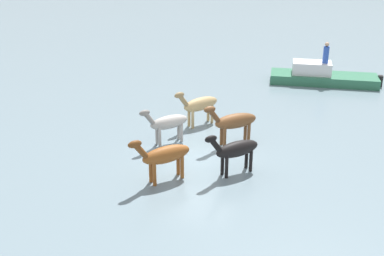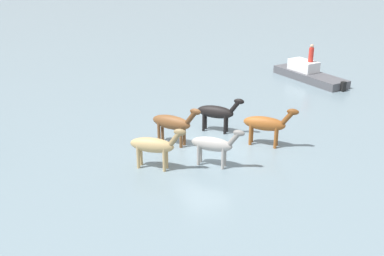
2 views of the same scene
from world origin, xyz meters
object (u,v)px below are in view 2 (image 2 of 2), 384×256
at_px(horse_pinto_flank, 214,145).
at_px(person_boatman_standing, 311,54).
at_px(boat_motor_center, 308,75).
at_px(horse_mid_herd, 266,124).
at_px(horse_dun_straggler, 217,112).
at_px(horse_chestnut_trailing, 173,123).
at_px(horse_dark_mare, 154,145).

height_order(horse_pinto_flank, person_boatman_standing, person_boatman_standing).
bearing_deg(boat_motor_center, person_boatman_standing, -78.30).
distance_m(horse_mid_herd, boat_motor_center, 11.82).
height_order(horse_dun_straggler, person_boatman_standing, person_boatman_standing).
height_order(horse_pinto_flank, boat_motor_center, horse_pinto_flank).
bearing_deg(horse_pinto_flank, horse_mid_herd, 60.89).
relative_size(boat_motor_center, person_boatman_standing, 4.96).
bearing_deg(horse_chestnut_trailing, person_boatman_standing, 78.49).
xyz_separation_m(horse_pinto_flank, boat_motor_center, (9.99, -10.79, -0.62)).
height_order(horse_mid_herd, horse_dun_straggler, horse_mid_herd).
height_order(horse_dun_straggler, boat_motor_center, horse_dun_straggler).
bearing_deg(horse_pinto_flank, horse_dark_mare, -154.36).
distance_m(horse_chestnut_trailing, person_boatman_standing, 13.92).
relative_size(horse_dark_mare, boat_motor_center, 0.36).
relative_size(horse_mid_herd, horse_dark_mare, 0.99).
bearing_deg(horse_dun_straggler, horse_dark_mare, -103.04).
relative_size(horse_mid_herd, horse_chestnut_trailing, 1.05).
xyz_separation_m(horse_pinto_flank, horse_chestnut_trailing, (2.63, 0.92, 0.09)).
bearing_deg(person_boatman_standing, horse_dun_straggler, 125.26).
bearing_deg(horse_chestnut_trailing, boat_motor_center, 78.54).
distance_m(horse_dark_mare, horse_dun_straggler, 4.78).
xyz_separation_m(horse_mid_herd, boat_motor_center, (8.83, -7.83, -0.71)).
bearing_deg(horse_mid_herd, boat_motor_center, 87.58).
bearing_deg(horse_dun_straggler, horse_chestnut_trailing, -121.68).
relative_size(horse_pinto_flank, horse_dark_mare, 0.90).
xyz_separation_m(horse_dark_mare, horse_dun_straggler, (2.85, -3.84, -0.01)).
bearing_deg(horse_mid_herd, horse_dark_mare, -134.38).
xyz_separation_m(horse_pinto_flank, person_boatman_standing, (10.02, -10.86, 0.82)).
distance_m(horse_mid_herd, horse_dun_straggler, 2.67).
relative_size(horse_chestnut_trailing, boat_motor_center, 0.34).
distance_m(horse_dark_mare, boat_motor_center, 16.17).
bearing_deg(person_boatman_standing, boat_motor_center, 113.01).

